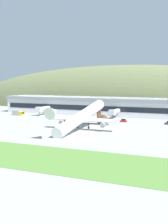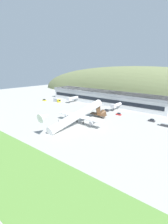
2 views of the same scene
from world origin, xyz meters
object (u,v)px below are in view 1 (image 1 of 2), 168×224
service_car_2 (103,119)px  jetway_0 (43,109)px  service_car_3 (123,121)px  traffic_cone_0 (51,122)px  jetway_1 (114,112)px  fuel_truck (18,113)px  cargo_airplane (82,117)px  terminal_building (91,105)px  traffic_cone_1 (103,123)px

service_car_2 → jetway_0: bearing=170.4°
service_car_3 → traffic_cone_0: size_ratio=6.35×
jetway_1 → fuel_truck: bearing=-172.5°
service_car_2 → cargo_airplane: bearing=-83.3°
fuel_truck → jetway_0: bearing=29.2°
cargo_airplane → traffic_cone_0: size_ratio=92.71×
cargo_airplane → service_car_2: (-4.21, 35.91, -4.87)m
service_car_3 → traffic_cone_0: (-33.25, -16.71, -0.38)m
cargo_airplane → service_car_2: cargo_airplane is taller
terminal_building → service_car_3: 41.14m
traffic_cone_0 → traffic_cone_1: bearing=17.8°
terminal_building → traffic_cone_1: size_ratio=200.53×
traffic_cone_1 → fuel_truck: bearing=169.1°
terminal_building → cargo_airplane: size_ratio=2.16×
cargo_airplane → service_car_3: cargo_airplane is taller
terminal_building → fuel_truck: terminal_building is taller
terminal_building → jetway_0: 30.27m
terminal_building → service_car_2: size_ratio=27.08×
jetway_1 → traffic_cone_1: bearing=-87.9°
service_car_2 → traffic_cone_0: (-20.89, -19.83, -0.39)m
cargo_airplane → fuel_truck: bearing=149.2°
traffic_cone_1 → cargo_airplane: bearing=-90.5°
cargo_airplane → traffic_cone_1: bearing=89.5°
jetway_0 → service_car_3: 56.17m
traffic_cone_1 → jetway_0: bearing=158.1°
service_car_3 → cargo_airplane: bearing=-104.0°
traffic_cone_0 → service_car_3: bearing=26.7°
service_car_3 → service_car_2: bearing=165.8°
terminal_building → fuel_truck: bearing=-147.4°
cargo_airplane → traffic_cone_1: (0.22, 24.19, -5.26)m
jetway_0 → cargo_airplane: bearing=-42.6°
jetway_0 → service_car_3: jetway_0 is taller
service_car_3 → fuel_truck: 68.33m
terminal_building → jetway_0: (-24.92, -17.04, -2.17)m
terminal_building → traffic_cone_0: size_ratio=200.53×
cargo_airplane → traffic_cone_0: cargo_airplane is taller
jetway_1 → traffic_cone_1: size_ratio=20.63×
fuel_truck → service_car_2: bearing=0.1°
fuel_truck → traffic_cone_1: (60.34, -11.61, -1.19)m
jetway_1 → jetway_0: bearing=-179.3°
jetway_1 → service_car_2: (-3.73, -7.79, -3.32)m
cargo_airplane → fuel_truck: size_ratio=6.70×
service_car_2 → traffic_cone_1: 12.53m
jetway_1 → traffic_cone_0: size_ratio=20.63×
traffic_cone_1 → service_car_3: bearing=47.3°
fuel_truck → service_car_3: bearing=-2.5°
service_car_2 → traffic_cone_1: size_ratio=7.41×
service_car_2 → traffic_cone_0: size_ratio=7.41×
cargo_airplane → traffic_cone_1: size_ratio=92.71×
jetway_1 → traffic_cone_0: (-24.62, -27.63, -3.71)m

